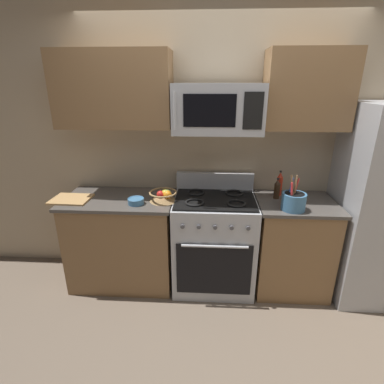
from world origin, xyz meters
name	(u,v)px	position (x,y,z in m)	size (l,w,h in m)	color
ground_plane	(213,331)	(0.00, 0.00, 0.00)	(16.00, 16.00, 0.00)	#6B5B4C
wall_back	(216,150)	(0.00, 1.02, 1.30)	(8.00, 0.10, 2.60)	tan
counter_left	(123,240)	(-0.90, 0.64, 0.46)	(1.03, 0.61, 0.91)	olive
range_oven	(214,241)	(0.00, 0.65, 0.47)	(0.76, 0.65, 1.09)	#B2B5BA
counter_right	(291,245)	(0.75, 0.64, 0.46)	(0.71, 0.61, 0.91)	olive
microwave	(218,109)	(0.00, 0.67, 1.72)	(0.74, 0.44, 0.40)	#B2B5BA
upper_cabinets_left	(114,90)	(-0.91, 0.80, 1.86)	(1.02, 0.34, 0.65)	olive
upper_cabinets_right	(307,90)	(0.75, 0.80, 1.86)	(0.70, 0.34, 0.65)	olive
utensil_crock	(294,201)	(0.66, 0.47, 0.99)	(0.20, 0.20, 0.31)	teal
fruit_basket	(164,195)	(-0.47, 0.60, 0.96)	(0.25, 0.25, 0.11)	#9E7A4C
apple_loose	(163,197)	(-0.47, 0.59, 0.94)	(0.07, 0.07, 0.07)	red
cutting_board	(71,199)	(-1.33, 0.57, 0.92)	(0.34, 0.27, 0.02)	tan
bottle_hot_sauce	(279,184)	(0.61, 0.82, 1.02)	(0.05, 0.05, 0.24)	red
bottle_soy	(277,189)	(0.57, 0.72, 1.00)	(0.05, 0.05, 0.20)	#382314
prep_bowl	(136,201)	(-0.70, 0.51, 0.94)	(0.15, 0.15, 0.05)	teal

